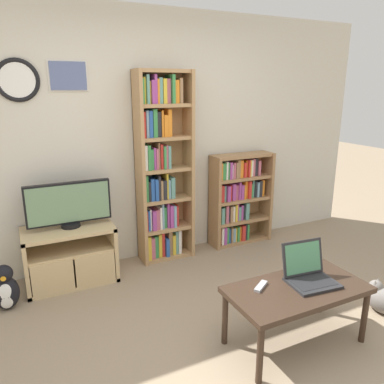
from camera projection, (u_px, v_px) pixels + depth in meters
name	position (u px, v px, depth m)	size (l,w,h in m)	color
ground_plane	(239.00, 364.00, 2.56)	(18.00, 18.00, 0.00)	gray
wall_back	(140.00, 139.00, 3.91)	(5.65, 0.09, 2.60)	beige
tv_stand	(70.00, 255.00, 3.58)	(0.83, 0.46, 0.55)	tan
television	(69.00, 205.00, 3.49)	(0.77, 0.18, 0.43)	black
bookshelf_tall	(161.00, 171.00, 3.93)	(0.58, 0.26, 2.00)	tan
bookshelf_short	(237.00, 198.00, 4.45)	(0.76, 0.25, 1.08)	#9E754C
coffee_table	(297.00, 293.00, 2.68)	(1.01, 0.51, 0.46)	#332319
laptop	(308.00, 272.00, 2.74)	(0.37, 0.34, 0.28)	#232326
remote_near_laptop	(261.00, 286.00, 2.66)	(0.16, 0.13, 0.02)	#99999E
cat	(383.00, 299.00, 3.13)	(0.33, 0.46, 0.27)	slate
penguin_figurine	(5.00, 289.00, 3.16)	(0.22, 0.19, 0.40)	black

